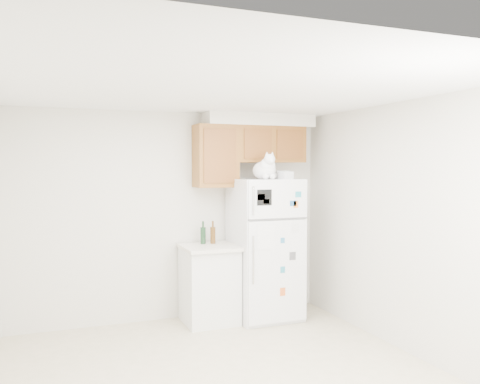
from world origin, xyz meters
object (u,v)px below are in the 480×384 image
refrigerator (265,249)px  storage_box_back (281,175)px  storage_box_front (286,175)px  base_counter (209,284)px  cat (266,169)px  bottle_green (203,232)px  bottle_amber (213,232)px

refrigerator → storage_box_back: storage_box_back is taller
storage_box_back → storage_box_front: bearing=-103.8°
refrigerator → base_counter: (-0.69, 0.07, -0.39)m
base_counter → cat: bearing=-18.2°
base_counter → bottle_green: size_ratio=3.36×
bottle_amber → storage_box_front: bearing=-23.6°
refrigerator → bottle_amber: size_ratio=6.22×
refrigerator → storage_box_front: bearing=-38.7°
refrigerator → base_counter: bearing=173.9°
cat → storage_box_front: 0.27m
storage_box_front → bottle_green: 1.21m
storage_box_front → bottle_amber: size_ratio=0.55×
storage_box_back → bottle_amber: (-0.83, 0.16, -0.69)m
cat → storage_box_back: 0.33m
cat → bottle_green: bearing=152.6°
bottle_green → base_counter: bearing=-76.4°
bottle_green → bottle_amber: 0.12m
refrigerator → storage_box_front: size_ratio=11.33×
cat → bottle_green: size_ratio=1.69×
base_counter → bottle_green: 0.61m
refrigerator → bottle_green: size_ratio=6.21×
cat → bottle_green: cat is taller
cat → refrigerator: bearing=67.0°
refrigerator → cat: (-0.06, -0.13, 0.97)m
cat → bottle_green: 1.07m
storage_box_back → bottle_green: bearing=161.9°
storage_box_front → cat: bearing=156.4°
bottle_green → bottle_amber: bearing=-9.3°
storage_box_back → refrigerator: bearing=-179.3°
storage_box_front → bottle_green: size_ratio=0.55×
refrigerator → bottle_amber: 0.67m
storage_box_front → bottle_green: storage_box_front is taller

